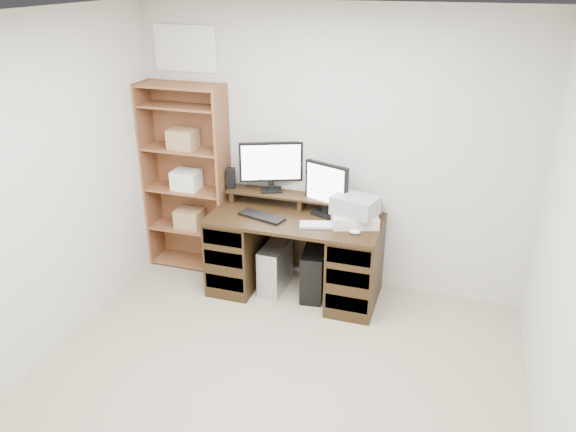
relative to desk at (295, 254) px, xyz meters
The scene contains 14 objects.
room 1.86m from the desk, 82.72° to the right, with size 3.54×4.04×2.54m.
desk is the anchor object (origin of this frame).
riser_shelf 0.50m from the desk, 90.00° to the left, with size 1.40×0.22×0.12m.
monitor_wide 0.84m from the desk, 140.53° to the left, with size 0.54×0.25×0.45m.
monitor_small 0.67m from the desk, 33.37° to the left, with size 0.41×0.22×0.46m.
speaker 0.92m from the desk, 163.82° to the left, with size 0.08×0.08×0.19m, color black.
keyboard_black 0.47m from the desk, 159.67° to the right, with size 0.42×0.14×0.02m, color black.
keyboard_white 0.48m from the desk, 18.95° to the right, with size 0.43×0.13×0.02m, color silver.
mouse 0.70m from the desk, 17.12° to the right, with size 0.09×0.06×0.04m, color white.
printer 0.66m from the desk, ahead, with size 0.38×0.28×0.09m, color beige.
basket 0.74m from the desk, ahead, with size 0.36×0.26×0.15m, color #949A9E.
tower_silver 0.26m from the desk, behind, with size 0.20×0.44×0.44m, color #B4B6BB.
tower_black 0.24m from the desk, ahead, with size 0.25×0.47×0.45m.
bookshelf 1.27m from the desk, 169.41° to the left, with size 0.80×0.30×1.80m.
Camera 1 is at (1.09, -2.61, 2.74)m, focal length 35.00 mm.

